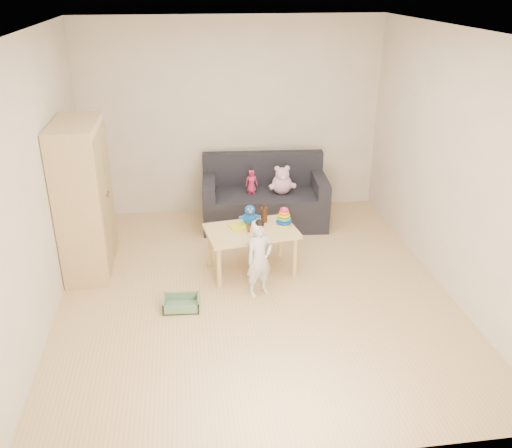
{
  "coord_description": "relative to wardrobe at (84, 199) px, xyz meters",
  "views": [
    {
      "loc": [
        -0.65,
        -4.88,
        3.03
      ],
      "look_at": [
        0.05,
        0.25,
        0.65
      ],
      "focal_mm": 38.0,
      "sensor_mm": 36.0,
      "label": 1
    }
  ],
  "objects": [
    {
      "name": "yellow_book",
      "position": [
        1.66,
        -0.23,
        -0.32
      ],
      "size": [
        0.27,
        0.27,
        0.02
      ],
      "primitive_type": "cube",
      "rotation": [
        0.0,
        0.0,
        0.37
      ],
      "color": "yellow",
      "rests_on": "play_table"
    },
    {
      "name": "sofa",
      "position": [
        2.11,
        0.94,
        -0.61
      ],
      "size": [
        1.66,
        0.91,
        0.45
      ],
      "primitive_type": "cube",
      "rotation": [
        0.0,
        0.0,
        -0.07
      ],
      "color": "black",
      "rests_on": "ground"
    },
    {
      "name": "toddler",
      "position": [
        1.8,
        -0.8,
        -0.44
      ],
      "size": [
        0.35,
        0.3,
        0.8
      ],
      "primitive_type": "imported",
      "rotation": [
        0.0,
        0.0,
        0.43
      ],
      "color": "silver",
      "rests_on": "ground"
    },
    {
      "name": "pink_bear",
      "position": [
        2.32,
        0.86,
        -0.23
      ],
      "size": [
        0.33,
        0.3,
        0.32
      ],
      "primitive_type": null,
      "rotation": [
        0.0,
        0.0,
        0.24
      ],
      "color": "#D39BB4",
      "rests_on": "sofa"
    },
    {
      "name": "blue_plush",
      "position": [
        1.78,
        -0.17,
        -0.21
      ],
      "size": [
        0.21,
        0.17,
        0.24
      ],
      "primitive_type": null,
      "rotation": [
        0.0,
        0.0,
        -0.1
      ],
      "color": "blue",
      "rests_on": "play_table"
    },
    {
      "name": "storage_bin",
      "position": [
        0.99,
        -0.96,
        -0.79
      ],
      "size": [
        0.37,
        0.29,
        0.11
      ],
      "primitive_type": null,
      "rotation": [
        0.0,
        0.0,
        -0.06
      ],
      "color": "#5F825E",
      "rests_on": "ground"
    },
    {
      "name": "ring_stacker",
      "position": [
        2.15,
        -0.23,
        -0.25
      ],
      "size": [
        0.18,
        0.18,
        0.2
      ],
      "color": "#D7D70B",
      "rests_on": "play_table"
    },
    {
      "name": "wooden_figure",
      "position": [
        1.74,
        -0.37,
        -0.27
      ],
      "size": [
        0.05,
        0.04,
        0.11
      ],
      "primitive_type": null,
      "rotation": [
        0.0,
        0.0,
        -0.15
      ],
      "color": "brown",
      "rests_on": "play_table"
    },
    {
      "name": "brown_bottle",
      "position": [
        1.95,
        -0.12,
        -0.24
      ],
      "size": [
        0.07,
        0.07,
        0.22
      ],
      "color": "black",
      "rests_on": "play_table"
    },
    {
      "name": "doll",
      "position": [
        1.94,
        0.93,
        -0.23
      ],
      "size": [
        0.16,
        0.11,
        0.31
      ],
      "primitive_type": "imported",
      "rotation": [
        0.0,
        0.0,
        -0.01
      ],
      "color": "#C4244D",
      "rests_on": "sofa"
    },
    {
      "name": "room",
      "position": [
        1.76,
        -0.72,
        0.46
      ],
      "size": [
        4.5,
        4.5,
        4.5
      ],
      "color": "tan",
      "rests_on": "ground"
    },
    {
      "name": "wardrobe",
      "position": [
        0.0,
        0.0,
        0.0
      ],
      "size": [
        0.47,
        0.93,
        1.68
      ],
      "primitive_type": "cube",
      "color": "#E5B37E",
      "rests_on": "ground"
    },
    {
      "name": "play_table",
      "position": [
        1.78,
        -0.31,
        -0.59
      ],
      "size": [
        1.05,
        0.75,
        0.51
      ],
      "primitive_type": "cube",
      "rotation": [
        0.0,
        0.0,
        0.15
      ],
      "color": "#D7B776",
      "rests_on": "ground"
    }
  ]
}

